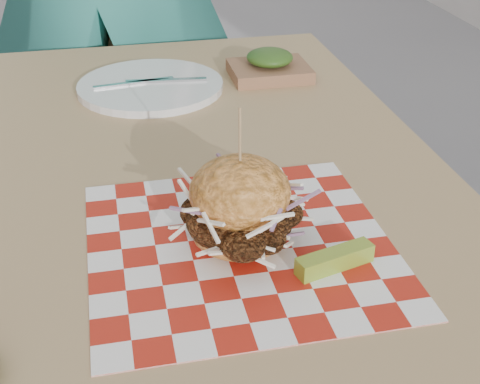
{
  "coord_description": "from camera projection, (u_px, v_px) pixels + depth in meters",
  "views": [
    {
      "loc": [
        -0.32,
        -0.83,
        1.21
      ],
      "look_at": [
        -0.18,
        -0.18,
        0.82
      ],
      "focal_mm": 50.0,
      "sensor_mm": 36.0,
      "label": 1
    }
  ],
  "objects": [
    {
      "name": "paper_liner",
      "position": [
        240.0,
        245.0,
        0.8
      ],
      "size": [
        0.36,
        0.36,
        0.0
      ],
      "primitive_type": "cube",
      "color": "red",
      "rests_on": "patio_table"
    },
    {
      "name": "sandwich",
      "position": [
        240.0,
        209.0,
        0.78
      ],
      "size": [
        0.16,
        0.16,
        0.18
      ],
      "color": "#E99342",
      "rests_on": "paper_liner"
    },
    {
      "name": "patio_chair",
      "position": [
        132.0,
        79.0,
        1.85
      ],
      "size": [
        0.45,
        0.46,
        0.95
      ],
      "rotation": [
        0.0,
        0.0,
        0.08
      ],
      "color": "tan",
      "rests_on": "ground"
    },
    {
      "name": "place_setting",
      "position": [
        150.0,
        86.0,
        1.24
      ],
      "size": [
        0.27,
        0.27,
        0.02
      ],
      "color": "white",
      "rests_on": "patio_table"
    },
    {
      "name": "kraft_tray",
      "position": [
        270.0,
        66.0,
        1.29
      ],
      "size": [
        0.15,
        0.12,
        0.06
      ],
      "color": "#8A5C3F",
      "rests_on": "patio_table"
    },
    {
      "name": "patio_table",
      "position": [
        175.0,
        215.0,
        1.01
      ],
      "size": [
        0.8,
        1.2,
        0.75
      ],
      "color": "tan",
      "rests_on": "ground"
    },
    {
      "name": "pickle_spear",
      "position": [
        335.0,
        260.0,
        0.76
      ],
      "size": [
        0.1,
        0.05,
        0.02
      ],
      "primitive_type": "cube",
      "rotation": [
        0.0,
        0.0,
        0.27
      ],
      "color": "olive",
      "rests_on": "paper_liner"
    }
  ]
}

